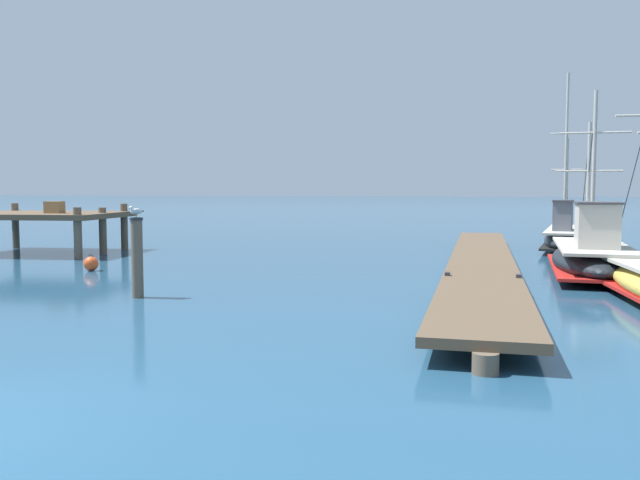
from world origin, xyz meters
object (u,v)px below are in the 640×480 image
at_px(mooring_piling, 137,256).
at_px(perched_seagull, 136,211).
at_px(mooring_buoy, 91,264).
at_px(fishing_boat_3, 563,235).
at_px(fishing_boat_7, 593,255).

height_order(mooring_piling, perched_seagull, perched_seagull).
xyz_separation_m(mooring_piling, mooring_buoy, (-3.82, 4.04, -0.73)).
xyz_separation_m(fishing_boat_3, mooring_buoy, (-14.68, -10.91, -0.38)).
relative_size(fishing_boat_3, mooring_buoy, 14.64).
bearing_deg(mooring_piling, fishing_boat_3, 53.99).
height_order(mooring_piling, mooring_buoy, mooring_piling).
bearing_deg(mooring_buoy, fishing_boat_3, 36.60).
height_order(fishing_boat_7, mooring_buoy, fishing_boat_7).
height_order(fishing_boat_7, perched_seagull, fishing_boat_7).
distance_m(fishing_boat_3, mooring_piling, 18.48).
relative_size(fishing_boat_7, mooring_buoy, 13.59).
distance_m(mooring_piling, mooring_buoy, 5.61).
height_order(perched_seagull, mooring_buoy, perched_seagull).
bearing_deg(fishing_boat_7, mooring_buoy, -170.79).
bearing_deg(fishing_boat_7, perched_seagull, -149.07).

